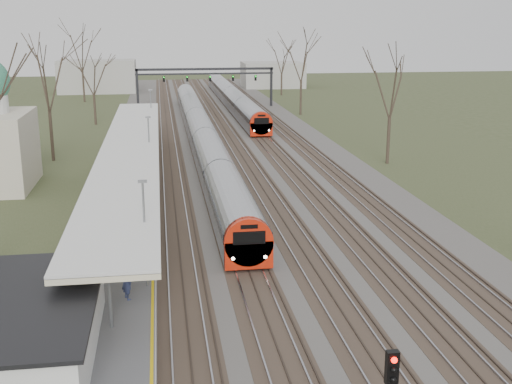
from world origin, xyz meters
TOP-DOWN VIEW (x-y plane):
  - track_bed at (0.26, 55.00)m, footprint 24.00×160.00m
  - platform at (-9.05, 37.50)m, footprint 3.50×69.00m
  - canopy at (-9.05, 32.99)m, footprint 4.10×50.00m
  - station_building at (-12.50, 8.00)m, footprint 6.00×9.00m
  - signal_gantry at (0.29, 84.99)m, footprint 21.00×0.59m
  - tree_west_far at (-17.00, 48.00)m, footprint 5.50×5.50m
  - tree_east_far at (14.00, 42.00)m, footprint 5.00×5.00m
  - train_near at (-2.50, 54.48)m, footprint 2.62×75.21m
  - train_far at (4.50, 86.82)m, footprint 2.62×60.21m
  - passenger at (-8.53, 12.66)m, footprint 0.65×0.76m

SIDE VIEW (x-z plane):
  - track_bed at x=0.26m, z-range -0.05..0.17m
  - platform at x=-9.05m, z-range 0.00..1.00m
  - train_near at x=-2.50m, z-range -0.05..3.00m
  - train_far at x=4.50m, z-range -0.05..3.00m
  - station_building at x=-12.50m, z-range 0.00..3.20m
  - passenger at x=-8.53m, z-range 1.00..2.77m
  - canopy at x=-9.05m, z-range 2.37..5.48m
  - signal_gantry at x=0.29m, z-range 1.87..7.95m
  - tree_east_far at x=14.00m, z-range 2.14..12.44m
  - tree_west_far at x=-17.00m, z-range 2.35..13.68m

